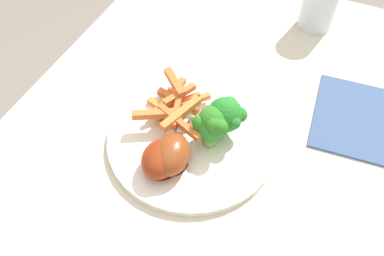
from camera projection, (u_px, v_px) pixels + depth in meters
dining_table at (192, 207)px, 0.70m from camera, size 1.09×0.67×0.73m
dinner_plate at (192, 138)px, 0.64m from camera, size 0.27×0.27×0.01m
broccoli_floret_front at (226, 115)px, 0.61m from camera, size 0.06×0.06×0.07m
broccoli_floret_middle at (210, 131)px, 0.60m from camera, size 0.04×0.04×0.05m
broccoli_floret_back at (212, 122)px, 0.60m from camera, size 0.05×0.06×0.06m
carrot_fries_pile at (174, 106)px, 0.65m from camera, size 0.13×0.12×0.04m
chicken_drumstick_near at (161, 156)px, 0.59m from camera, size 0.12×0.06×0.04m
chicken_drumstick_far at (172, 152)px, 0.59m from camera, size 0.13×0.07×0.05m
water_glass at (320, 4)px, 0.79m from camera, size 0.07×0.07×0.10m
napkin at (357, 118)px, 0.67m from camera, size 0.18×0.15×0.00m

